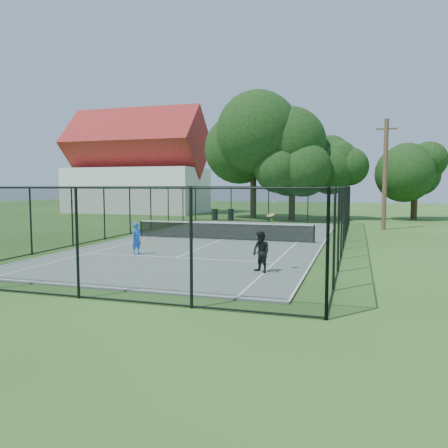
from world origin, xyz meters
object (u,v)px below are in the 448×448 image
(trash_bin_left, at_px, (215,214))
(trash_bin_right, at_px, (231,214))
(tennis_net, at_px, (222,230))
(player_black, at_px, (261,252))
(utility_pole, at_px, (385,174))
(player_blue, at_px, (137,238))

(trash_bin_left, relative_size, trash_bin_right, 1.02)
(trash_bin_left, xyz_separation_m, trash_bin_right, (1.30, 0.62, -0.01))
(trash_bin_right, bearing_deg, tennis_net, -75.68)
(tennis_net, xyz_separation_m, trash_bin_left, (-4.96, 13.73, -0.08))
(trash_bin_right, xyz_separation_m, player_black, (7.66, -22.73, 0.28))
(trash_bin_left, distance_m, trash_bin_right, 1.44)
(trash_bin_left, height_order, utility_pole, utility_pole)
(utility_pole, relative_size, player_blue, 5.45)
(trash_bin_left, bearing_deg, trash_bin_right, 25.44)
(trash_bin_left, distance_m, player_blue, 20.03)
(tennis_net, bearing_deg, trash_bin_left, 109.87)
(trash_bin_left, relative_size, utility_pole, 0.13)
(utility_pole, xyz_separation_m, player_black, (-4.85, -17.38, -3.07))
(player_black, bearing_deg, player_blue, 158.89)
(player_blue, bearing_deg, trash_bin_left, 98.56)
(player_blue, height_order, player_black, player_black)
(trash_bin_right, height_order, player_black, player_black)
(player_black, bearing_deg, tennis_net, 115.51)
(trash_bin_right, bearing_deg, player_blue, -85.29)
(tennis_net, xyz_separation_m, player_black, (4.00, -8.38, 0.19))
(trash_bin_left, xyz_separation_m, player_blue, (2.98, -19.80, 0.25))
(player_blue, bearing_deg, utility_pole, 54.30)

